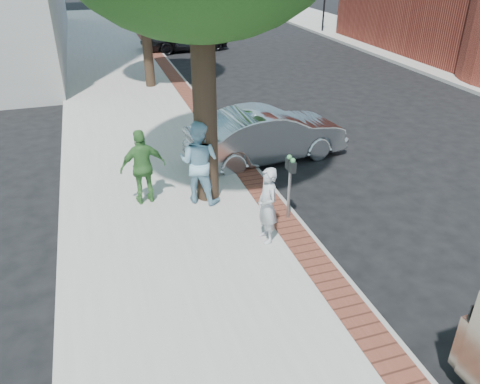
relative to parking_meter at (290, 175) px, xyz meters
name	(u,v)px	position (x,y,z in m)	size (l,w,h in m)	color
ground	(258,240)	(-0.84, -0.41, -1.21)	(120.00, 120.00, 0.00)	black
sidewalk	(139,121)	(-2.34, 7.59, -1.13)	(5.00, 60.00, 0.15)	#9E9991
brick_strip	(201,112)	(-0.14, 7.59, -1.05)	(0.60, 60.00, 0.01)	brown
curb	(211,113)	(0.21, 7.59, -1.13)	(0.10, 60.00, 0.15)	gray
signal_near	(147,4)	(0.06, 21.59, 1.05)	(0.70, 0.15, 3.80)	black
parking_meter	(290,175)	(0.00, 0.00, 0.00)	(0.12, 0.32, 1.47)	gray
person_gray	(267,206)	(-0.76, -0.67, -0.25)	(0.58, 0.38, 1.60)	#B3B4B9
person_officer	(199,162)	(-1.65, 1.37, -0.08)	(0.95, 0.74, 1.96)	#89BCD5
person_green	(143,167)	(-2.88, 1.69, -0.17)	(1.04, 0.43, 1.78)	#417D38
sedan_silver	(267,135)	(0.78, 3.40, -0.46)	(1.57, 4.51, 1.49)	#BABEC2
bg_car	(185,35)	(1.68, 18.88, -0.38)	(1.95, 4.83, 1.65)	black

